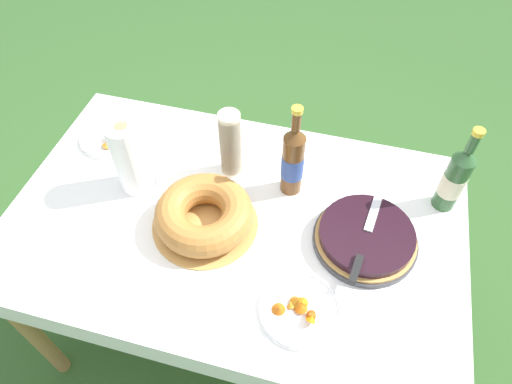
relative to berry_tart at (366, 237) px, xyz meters
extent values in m
plane|color=#335B28|center=(-0.41, -0.02, -0.79)|extent=(16.00, 16.00, 0.00)
cube|color=#A87A47|center=(-0.41, -0.02, -0.05)|extent=(1.43, 0.90, 0.03)
cylinder|color=#A87A47|center=(-1.07, -0.41, -0.43)|extent=(0.06, 0.06, 0.72)
cylinder|color=#A87A47|center=(-1.07, 0.38, -0.43)|extent=(0.06, 0.06, 0.72)
cylinder|color=#A87A47|center=(0.25, 0.38, -0.43)|extent=(0.06, 0.06, 0.72)
cube|color=white|center=(-0.41, -0.02, -0.03)|extent=(1.44, 0.91, 0.00)
cube|color=white|center=(-0.41, -0.47, -0.08)|extent=(1.44, 0.01, 0.10)
cube|color=white|center=(-0.41, 0.44, -0.08)|extent=(1.44, 0.01, 0.10)
cube|color=white|center=(-1.13, -0.02, -0.08)|extent=(0.00, 0.91, 0.10)
cube|color=white|center=(0.31, -0.02, -0.08)|extent=(0.00, 0.91, 0.10)
cylinder|color=#38383D|center=(0.00, 0.00, -0.02)|extent=(0.32, 0.32, 0.02)
cylinder|color=tan|center=(0.00, 0.00, 0.00)|extent=(0.31, 0.31, 0.01)
cylinder|color=black|center=(0.00, 0.00, 0.02)|extent=(0.29, 0.29, 0.03)
cube|color=silver|center=(0.01, 0.09, 0.03)|extent=(0.05, 0.19, 0.00)
cube|color=black|center=(-0.02, -0.14, 0.04)|extent=(0.03, 0.09, 0.01)
cylinder|color=tan|center=(-0.49, -0.06, -0.02)|extent=(0.33, 0.33, 0.01)
torus|color=#AD7033|center=(-0.49, -0.06, 0.03)|extent=(0.30, 0.30, 0.10)
cylinder|color=beige|center=(-0.48, 0.18, 0.02)|extent=(0.07, 0.07, 0.09)
cylinder|color=beige|center=(-0.48, 0.18, 0.03)|extent=(0.07, 0.07, 0.09)
cylinder|color=beige|center=(-0.48, 0.18, 0.05)|extent=(0.07, 0.07, 0.09)
cylinder|color=beige|center=(-0.48, 0.18, 0.06)|extent=(0.07, 0.07, 0.09)
cylinder|color=beige|center=(-0.48, 0.18, 0.07)|extent=(0.07, 0.07, 0.09)
cylinder|color=beige|center=(-0.48, 0.18, 0.08)|extent=(0.07, 0.07, 0.09)
cylinder|color=beige|center=(-0.48, 0.18, 0.10)|extent=(0.07, 0.07, 0.09)
cylinder|color=beige|center=(-0.48, 0.18, 0.11)|extent=(0.07, 0.07, 0.09)
cylinder|color=beige|center=(-0.48, 0.18, 0.12)|extent=(0.07, 0.07, 0.09)
cylinder|color=beige|center=(-0.48, 0.18, 0.14)|extent=(0.07, 0.07, 0.09)
cylinder|color=beige|center=(-0.48, 0.18, 0.15)|extent=(0.07, 0.07, 0.09)
cylinder|color=beige|center=(-0.48, 0.18, 0.16)|extent=(0.07, 0.07, 0.10)
cylinder|color=beige|center=(-0.48, 0.18, 0.18)|extent=(0.07, 0.07, 0.09)
torus|color=beige|center=(-0.48, 0.18, 0.22)|extent=(0.07, 0.07, 0.01)
cylinder|color=#2D562D|center=(0.23, 0.22, 0.08)|extent=(0.07, 0.07, 0.21)
cylinder|color=beige|center=(0.23, 0.22, 0.07)|extent=(0.07, 0.07, 0.08)
cone|color=#2D562D|center=(0.23, 0.22, 0.20)|extent=(0.07, 0.07, 0.04)
cylinder|color=#2D562D|center=(0.23, 0.22, 0.25)|extent=(0.03, 0.03, 0.06)
cylinder|color=gold|center=(0.23, 0.22, 0.29)|extent=(0.03, 0.03, 0.02)
cylinder|color=brown|center=(-0.26, 0.15, 0.09)|extent=(0.07, 0.07, 0.23)
cylinder|color=#334C93|center=(-0.26, 0.15, 0.08)|extent=(0.07, 0.07, 0.09)
cone|color=brown|center=(-0.26, 0.15, 0.22)|extent=(0.07, 0.07, 0.04)
cylinder|color=brown|center=(-0.26, 0.15, 0.27)|extent=(0.03, 0.03, 0.06)
cylinder|color=gold|center=(-0.26, 0.15, 0.31)|extent=(0.03, 0.03, 0.02)
cylinder|color=white|center=(-0.95, 0.22, -0.02)|extent=(0.23, 0.23, 0.01)
torus|color=white|center=(-0.95, 0.22, -0.01)|extent=(0.23, 0.23, 0.01)
cone|color=#C96123|center=(-0.95, 0.28, 0.00)|extent=(0.05, 0.05, 0.03)
cone|color=#B26B1E|center=(-0.94, 0.17, -0.01)|extent=(0.04, 0.05, 0.04)
cone|color=#C7770E|center=(-0.95, 0.20, 0.01)|extent=(0.05, 0.05, 0.03)
cone|color=#A9650F|center=(-0.95, 0.22, 0.00)|extent=(0.05, 0.04, 0.03)
cone|color=#AE6112|center=(-0.95, 0.26, 0.00)|extent=(0.04, 0.04, 0.04)
cone|color=#A65113|center=(-0.96, 0.24, 0.00)|extent=(0.05, 0.05, 0.04)
cone|color=orange|center=(-0.95, 0.23, 0.00)|extent=(0.04, 0.04, 0.03)
cylinder|color=white|center=(-0.15, -0.27, -0.02)|extent=(0.23, 0.23, 0.01)
torus|color=white|center=(-0.15, -0.27, -0.01)|extent=(0.22, 0.22, 0.01)
cone|color=#C9710A|center=(-0.11, -0.30, 0.01)|extent=(0.04, 0.04, 0.04)
cone|color=#CB5A0E|center=(-0.15, -0.27, 0.00)|extent=(0.05, 0.06, 0.03)
cone|color=#B06613|center=(-0.16, -0.25, 0.00)|extent=(0.06, 0.05, 0.03)
cone|color=#A7470F|center=(-0.12, -0.29, 0.00)|extent=(0.05, 0.04, 0.03)
cone|color=#C35A11|center=(-0.20, -0.29, -0.01)|extent=(0.05, 0.06, 0.03)
cone|color=#BF7310|center=(-0.14, -0.26, 0.00)|extent=(0.04, 0.04, 0.03)
cone|color=orange|center=(-0.17, -0.27, -0.01)|extent=(0.03, 0.03, 0.03)
cone|color=#C46515|center=(-0.15, -0.26, 0.00)|extent=(0.05, 0.05, 0.02)
cylinder|color=white|center=(-0.76, 0.04, 0.10)|extent=(0.11, 0.11, 0.26)
cylinder|color=#9E7A56|center=(-0.76, 0.04, 0.24)|extent=(0.04, 0.04, 0.00)
camera|label=1|loc=(-0.12, -0.82, 1.15)|focal=32.00mm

